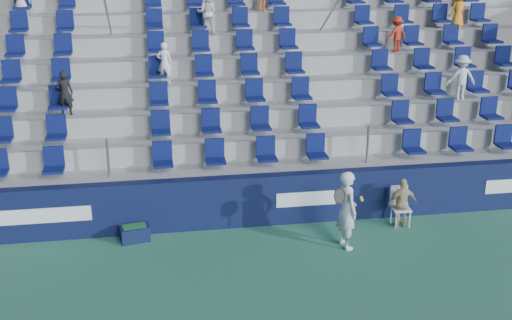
{
  "coord_description": "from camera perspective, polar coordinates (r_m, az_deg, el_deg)",
  "views": [
    {
      "loc": [
        -1.9,
        -10.18,
        6.34
      ],
      "look_at": [
        0.2,
        2.8,
        1.7
      ],
      "focal_mm": 45.0,
      "sensor_mm": 36.0,
      "label": 1
    }
  ],
  "objects": [
    {
      "name": "ball_bin",
      "position": [
        14.33,
        -10.73,
        -6.35
      ],
      "size": [
        0.68,
        0.52,
        0.35
      ],
      "color": "#0F1638",
      "rests_on": "ground"
    },
    {
      "name": "grandstand",
      "position": [
        18.99,
        -3.24,
        6.63
      ],
      "size": [
        24.0,
        8.17,
        6.63
      ],
      "color": "#A2A29D",
      "rests_on": "ground"
    },
    {
      "name": "sponsor_wall",
      "position": [
        14.64,
        -0.98,
        -3.65
      ],
      "size": [
        24.0,
        0.32,
        1.2
      ],
      "color": "#10173C",
      "rests_on": "ground"
    },
    {
      "name": "line_judge_chair",
      "position": [
        15.09,
        12.66,
        -3.74
      ],
      "size": [
        0.42,
        0.43,
        0.92
      ],
      "color": "white",
      "rests_on": "ground"
    },
    {
      "name": "ground",
      "position": [
        12.14,
        1.21,
        -12.05
      ],
      "size": [
        70.0,
        70.0,
        0.0
      ],
      "primitive_type": "plane",
      "color": "#327556",
      "rests_on": "ground"
    },
    {
      "name": "tennis_player",
      "position": [
        13.68,
        8.08,
        -4.38
      ],
      "size": [
        0.69,
        0.68,
        1.72
      ],
      "color": "silver",
      "rests_on": "ground"
    },
    {
      "name": "line_judge",
      "position": [
        14.94,
        12.88,
        -3.74
      ],
      "size": [
        0.71,
        0.35,
        1.17
      ],
      "primitive_type": "imported",
      "rotation": [
        0.0,
        0.0,
        3.23
      ],
      "color": "tan",
      "rests_on": "ground"
    }
  ]
}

